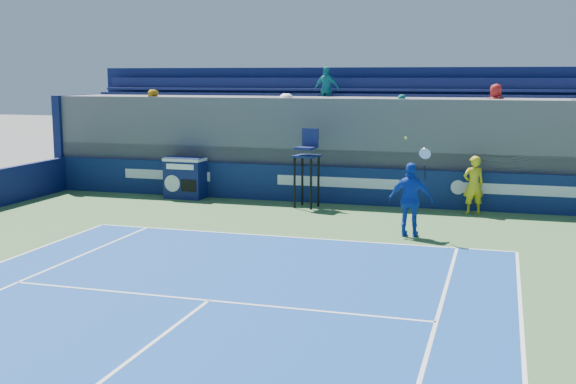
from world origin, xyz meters
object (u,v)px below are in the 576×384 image
(ball_person, at_px, (473,185))
(umpire_chair, at_px, (307,159))
(tennis_player, at_px, (411,200))
(match_clock, at_px, (185,177))

(ball_person, bearing_deg, umpire_chair, -17.67)
(tennis_player, bearing_deg, umpire_chair, 137.91)
(ball_person, bearing_deg, match_clock, -22.29)
(match_clock, distance_m, tennis_player, 8.85)
(umpire_chair, xyz_separation_m, tennis_player, (3.64, -3.29, -0.56))
(umpire_chair, relative_size, tennis_player, 0.96)
(ball_person, xyz_separation_m, match_clock, (-9.42, 0.11, -0.14))
(ball_person, relative_size, tennis_player, 0.68)
(ball_person, height_order, match_clock, ball_person)
(umpire_chair, bearing_deg, ball_person, 3.94)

